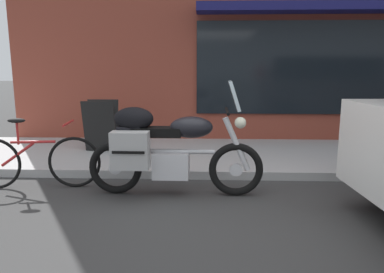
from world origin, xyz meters
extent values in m
plane|color=#353535|center=(0.00, 0.00, 0.00)|extent=(80.00, 80.00, 0.00)
torus|color=black|center=(0.33, 0.75, 0.33)|extent=(0.67, 0.10, 0.66)
cylinder|color=silver|center=(0.33, 0.75, 0.33)|extent=(0.16, 0.06, 0.16)
torus|color=black|center=(-1.17, 0.77, 0.33)|extent=(0.67, 0.10, 0.66)
cylinder|color=silver|center=(-1.17, 0.77, 0.33)|extent=(0.16, 0.06, 0.16)
cube|color=silver|center=(-0.47, 0.76, 0.38)|extent=(0.44, 0.31, 0.32)
cylinder|color=silver|center=(-0.42, 0.76, 0.55)|extent=(0.97, 0.07, 0.06)
ellipsoid|color=black|center=(-0.22, 0.76, 0.85)|extent=(0.52, 0.29, 0.26)
cube|color=black|center=(-0.64, 0.76, 0.79)|extent=(0.60, 0.25, 0.11)
cube|color=black|center=(-0.97, 0.77, 0.77)|extent=(0.28, 0.22, 0.18)
cylinder|color=silver|center=(0.33, 0.75, 0.65)|extent=(0.35, 0.07, 0.67)
cylinder|color=black|center=(0.21, 0.75, 1.05)|extent=(0.04, 0.62, 0.04)
cube|color=silver|center=(0.29, 0.75, 1.23)|extent=(0.15, 0.32, 0.35)
sphere|color=#EAEACC|center=(0.37, 0.75, 0.91)|extent=(0.14, 0.14, 0.14)
cube|color=#9F9F9F|center=(-0.92, 0.53, 0.61)|extent=(0.44, 0.21, 0.44)
cube|color=black|center=(-0.92, 0.42, 0.61)|extent=(0.37, 0.02, 0.03)
ellipsoid|color=black|center=(-0.92, 0.77, 0.95)|extent=(0.48, 0.33, 0.28)
torus|color=black|center=(-1.76, 0.99, 0.34)|extent=(0.68, 0.12, 0.68)
cylinder|color=#B22323|center=(-2.27, 0.93, 0.62)|extent=(0.56, 0.10, 0.04)
cylinder|color=#B22323|center=(-2.47, 0.90, 0.46)|extent=(0.44, 0.09, 0.32)
cylinder|color=#B22323|center=(-2.45, 0.91, 0.74)|extent=(0.03, 0.03, 0.30)
ellipsoid|color=black|center=(-2.45, 0.91, 0.90)|extent=(0.23, 0.12, 0.06)
cylinder|color=#B22323|center=(-1.81, 0.98, 0.86)|extent=(0.08, 0.48, 0.03)
cube|color=black|center=(-1.88, 2.53, 0.57)|extent=(0.55, 0.18, 0.88)
cube|color=black|center=(-1.88, 2.75, 0.57)|extent=(0.55, 0.18, 0.88)
camera|label=1|loc=(-0.04, -3.56, 1.56)|focal=33.96mm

